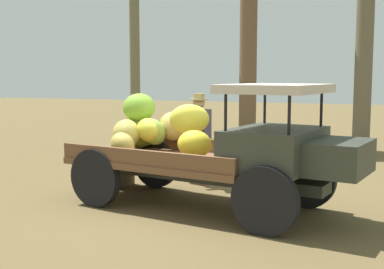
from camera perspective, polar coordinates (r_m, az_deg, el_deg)
The scene contains 4 objects.
ground_plane at distance 8.06m, azimuth 1.79°, elevation -7.85°, with size 60.00×60.00×0.00m, color brown.
truck at distance 7.73m, azimuth 2.49°, elevation -1.50°, with size 4.62×2.41×1.88m.
farmer at distance 9.42m, azimuth 0.74°, elevation 0.16°, with size 0.53×0.49×1.68m.
wooden_crate at distance 9.51m, azimuth -8.34°, elevation -4.18°, with size 0.58×0.40×0.49m, color olive.
Camera 1 is at (2.63, -7.35, 2.01)m, focal length 48.16 mm.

